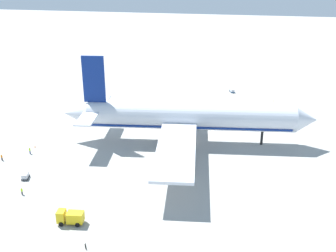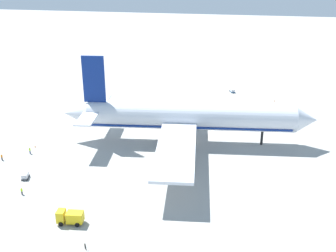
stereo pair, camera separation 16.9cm
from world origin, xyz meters
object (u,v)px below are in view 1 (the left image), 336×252
baggage_cart_0 (25,176)px  traffic_cone_0 (274,101)px  service_truck_4 (94,247)px  traffic_cone_4 (87,103)px  service_truck_1 (70,217)px  airliner (186,117)px  traffic_cone_2 (66,112)px  traffic_cone_1 (35,146)px  traffic_cone_3 (288,113)px  baggage_cart_1 (232,90)px  ground_worker_0 (22,191)px  ground_worker_2 (2,157)px  ground_worker_1 (30,151)px

baggage_cart_0 → traffic_cone_0: baggage_cart_0 is taller
service_truck_4 → traffic_cone_4: 81.19m
service_truck_1 → traffic_cone_4: (-23.73, 67.59, -1.20)m
airliner → traffic_cone_2: size_ratio=127.06×
traffic_cone_2 → traffic_cone_1: bearing=-83.2°
traffic_cone_2 → traffic_cone_3: bearing=10.8°
baggage_cart_0 → baggage_cart_1: size_ratio=0.92×
ground_worker_0 → ground_worker_2: (-13.54, 14.05, -0.00)m
baggage_cart_1 → ground_worker_0: bearing=-115.6°
service_truck_1 → ground_worker_2: 35.72m
ground_worker_1 → traffic_cone_3: ground_worker_1 is taller
airliner → traffic_cone_2: bearing=159.6°
traffic_cone_0 → traffic_cone_4: same height
traffic_cone_0 → traffic_cone_4: bearing=-166.0°
service_truck_1 → ground_worker_1: 35.37m
airliner → baggage_cart_0: airliner is taller
traffic_cone_4 → service_truck_1: bearing=-70.7°
airliner → baggage_cart_0: bearing=-140.2°
traffic_cone_4 → baggage_cart_1: bearing=26.4°
service_truck_1 → ground_worker_1: bearing=130.9°
traffic_cone_3 → traffic_cone_2: bearing=-169.2°
service_truck_4 → traffic_cone_0: service_truck_4 is taller
ground_worker_0 → traffic_cone_2: ground_worker_0 is taller
traffic_cone_0 → baggage_cart_1: bearing=151.5°
ground_worker_0 → traffic_cone_1: bearing=111.9°
ground_worker_1 → traffic_cone_2: bearing=97.2°
service_truck_1 → traffic_cone_1: size_ratio=9.47×
service_truck_1 → baggage_cart_0: service_truck_1 is taller
baggage_cart_0 → traffic_cone_0: 91.01m
ground_worker_1 → baggage_cart_0: bearing=-65.8°
ground_worker_0 → traffic_cone_3: size_ratio=2.93×
ground_worker_2 → traffic_cone_4: (4.51, 45.73, -0.54)m
ground_worker_2 → traffic_cone_1: 9.79m
service_truck_1 → baggage_cart_1: bearing=74.4°
service_truck_4 → ground_worker_1: 45.84m
ground_worker_2 → airliner: bearing=24.9°
service_truck_4 → traffic_cone_0: size_ratio=10.85×
ground_worker_2 → baggage_cart_1: bearing=52.5°
baggage_cart_0 → traffic_cone_2: (-9.49, 43.61, -0.44)m
baggage_cart_0 → baggage_cart_1: bearing=60.8°
service_truck_4 → traffic_cone_1: 49.23m
traffic_cone_2 → traffic_cone_3: 73.71m
service_truck_4 → ground_worker_0: service_truck_4 is taller
traffic_cone_4 → service_truck_4: bearing=-67.4°
ground_worker_2 → traffic_cone_1: size_ratio=2.92×
ground_worker_0 → traffic_cone_2: size_ratio=2.93×
service_truck_1 → traffic_cone_2: service_truck_1 is taller
ground_worker_0 → traffic_cone_0: 94.38m
service_truck_4 → baggage_cart_1: service_truck_4 is taller
baggage_cart_1 → traffic_cone_1: bearing=-128.9°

